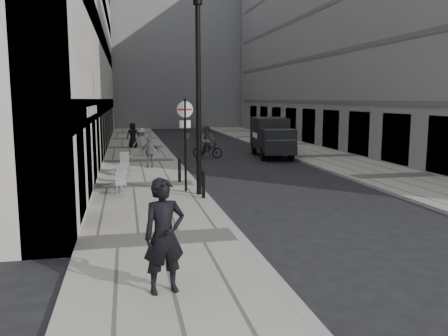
# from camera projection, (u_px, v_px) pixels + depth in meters

# --- Properties ---
(ground) EXTENTS (120.00, 120.00, 0.00)m
(ground) POSITION_uv_depth(u_px,v_px,m) (269.00, 276.00, 9.57)
(ground) COLOR black
(ground) RESTS_ON ground
(sidewalk) EXTENTS (4.00, 60.00, 0.12)m
(sidewalk) POSITION_uv_depth(u_px,v_px,m) (140.00, 162.00, 26.60)
(sidewalk) COLOR gray
(sidewalk) RESTS_ON ground
(far_sidewalk) EXTENTS (4.00, 60.00, 0.12)m
(far_sidewalk) POSITION_uv_depth(u_px,v_px,m) (323.00, 157.00, 28.82)
(far_sidewalk) COLOR gray
(far_sidewalk) RESTS_ON ground
(building_left) EXTENTS (4.00, 45.00, 18.00)m
(building_left) POSITION_uv_depth(u_px,v_px,m) (71.00, 14.00, 30.79)
(building_left) COLOR beige
(building_left) RESTS_ON ground
(building_right) EXTENTS (6.00, 45.00, 20.00)m
(building_right) POSITION_uv_depth(u_px,v_px,m) (355.00, 10.00, 34.69)
(building_right) COLOR slate
(building_right) RESTS_ON ground
(building_far) EXTENTS (24.00, 16.00, 22.00)m
(building_far) POSITION_uv_depth(u_px,v_px,m) (155.00, 42.00, 62.53)
(building_far) COLOR slate
(building_far) RESTS_ON ground
(walking_man) EXTENTS (0.84, 0.65, 2.06)m
(walking_man) POSITION_uv_depth(u_px,v_px,m) (164.00, 236.00, 8.35)
(walking_man) COLOR black
(walking_man) RESTS_ON sidewalk
(sign_post) EXTENTS (0.59, 0.12, 3.44)m
(sign_post) POSITION_uv_depth(u_px,v_px,m) (185.00, 132.00, 17.43)
(sign_post) COLOR black
(sign_post) RESTS_ON sidewalk
(lamppost) EXTENTS (0.32, 0.32, 7.03)m
(lamppost) POSITION_uv_depth(u_px,v_px,m) (198.00, 85.00, 16.64)
(lamppost) COLOR black
(lamppost) RESTS_ON sidewalk
(bollard_near) EXTENTS (0.12, 0.12, 0.91)m
(bollard_near) POSITION_uv_depth(u_px,v_px,m) (203.00, 185.00, 16.47)
(bollard_near) COLOR black
(bollard_near) RESTS_ON sidewalk
(bollard_far) EXTENTS (0.12, 0.12, 0.93)m
(bollard_far) POSITION_uv_depth(u_px,v_px,m) (179.00, 171.00, 19.69)
(bollard_far) COLOR black
(bollard_far) RESTS_ON sidewalk
(panel_van) EXTENTS (2.38, 5.23, 2.38)m
(panel_van) POSITION_uv_depth(u_px,v_px,m) (271.00, 135.00, 29.06)
(panel_van) COLOR black
(panel_van) RESTS_ON ground
(cyclist) EXTENTS (1.93, 1.33, 1.97)m
(cyclist) POSITION_uv_depth(u_px,v_px,m) (207.00, 145.00, 28.71)
(cyclist) COLOR black
(cyclist) RESTS_ON ground
(pedestrian_a) EXTENTS (0.92, 0.38, 1.56)m
(pedestrian_a) POSITION_uv_depth(u_px,v_px,m) (150.00, 152.00, 23.77)
(pedestrian_a) COLOR #59595E
(pedestrian_a) RESTS_ON sidewalk
(pedestrian_b) EXTENTS (1.12, 0.70, 1.66)m
(pedestrian_b) POSITION_uv_depth(u_px,v_px,m) (142.00, 142.00, 28.95)
(pedestrian_b) COLOR #9A968E
(pedestrian_b) RESTS_ON sidewalk
(pedestrian_c) EXTENTS (0.94, 0.69, 1.77)m
(pedestrian_c) POSITION_uv_depth(u_px,v_px,m) (133.00, 135.00, 33.54)
(pedestrian_c) COLOR black
(pedestrian_c) RESTS_ON sidewalk
(cafe_table_near) EXTENTS (0.65, 1.48, 0.84)m
(cafe_table_near) POSITION_uv_depth(u_px,v_px,m) (121.00, 181.00, 17.40)
(cafe_table_near) COLOR silver
(cafe_table_near) RESTS_ON sidewalk
(cafe_table_mid) EXTENTS (0.73, 1.65, 0.94)m
(cafe_table_mid) POSITION_uv_depth(u_px,v_px,m) (122.00, 177.00, 17.96)
(cafe_table_mid) COLOR silver
(cafe_table_mid) RESTS_ON sidewalk
(cafe_table_far) EXTENTS (0.74, 1.68, 0.96)m
(cafe_table_far) POSITION_uv_depth(u_px,v_px,m) (125.00, 163.00, 21.77)
(cafe_table_far) COLOR #ADADB0
(cafe_table_far) RESTS_ON sidewalk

